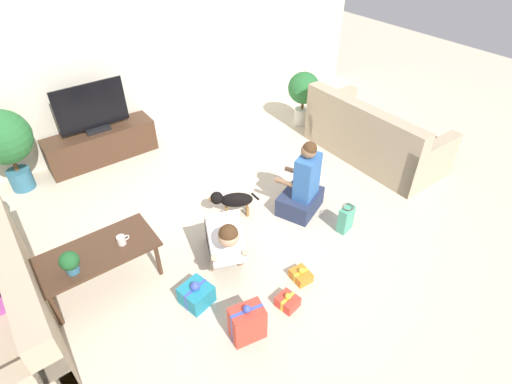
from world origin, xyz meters
name	(u,v)px	position (x,y,z in m)	size (l,w,h in m)	color
ground_plane	(239,230)	(0.00, 0.00, 0.00)	(16.00, 16.00, 0.00)	beige
wall_back	(125,52)	(0.00, 2.63, 1.30)	(8.40, 0.06, 2.60)	beige
sofa_right	(373,137)	(2.39, 0.16, 0.30)	(0.90, 1.92, 0.86)	tan
coffee_table	(97,255)	(-1.47, 0.16, 0.40)	(1.09, 0.54, 0.45)	#472D1E
tv_console	(102,145)	(-0.68, 2.36, 0.23)	(1.46, 0.41, 0.46)	#472D1E
tv	(92,111)	(-0.68, 2.36, 0.75)	(0.92, 0.20, 0.66)	black
potted_plant_corner_right	(304,91)	(2.25, 1.46, 0.56)	(0.49, 0.49, 0.86)	beige
potted_plant_back_left	(4,140)	(-1.77, 2.31, 0.70)	(0.65, 0.65, 1.07)	#336B84
person_kneeling	(224,240)	(-0.39, -0.33, 0.34)	(0.58, 0.83, 0.78)	#23232D
person_sitting	(303,188)	(0.81, -0.15, 0.33)	(0.63, 0.60, 0.95)	#283351
dog	(232,200)	(0.10, 0.27, 0.22)	(0.51, 0.36, 0.33)	black
gift_box_a	(301,275)	(0.10, -0.95, 0.05)	(0.18, 0.21, 0.15)	orange
gift_box_b	(288,301)	(-0.21, -1.11, 0.06)	(0.20, 0.21, 0.17)	red
gift_box_c	(196,294)	(-0.86, -0.57, 0.10)	(0.31, 0.31, 0.27)	teal
gift_box_d	(247,323)	(-0.69, -1.13, 0.17)	(0.32, 0.25, 0.40)	red
gift_bag_a	(346,219)	(0.97, -0.70, 0.16)	(0.21, 0.14, 0.34)	#4CA384
mug	(122,240)	(-1.23, 0.11, 0.49)	(0.12, 0.08, 0.09)	silver
tabletop_plant	(70,262)	(-1.71, 0.04, 0.57)	(0.17, 0.17, 0.22)	#336B84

